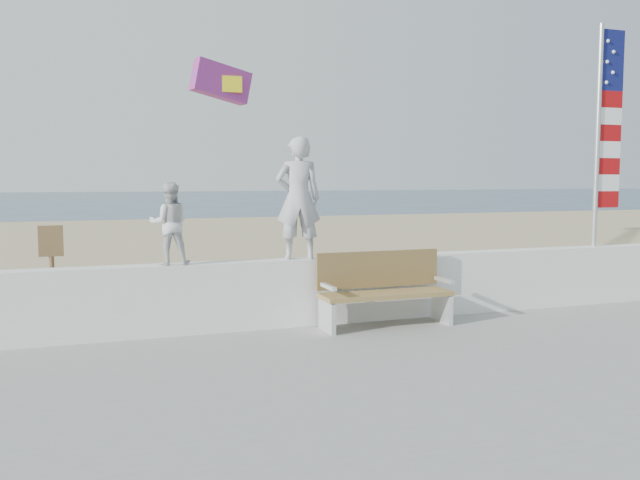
% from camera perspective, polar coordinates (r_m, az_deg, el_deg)
% --- Properties ---
extents(ground, '(220.00, 220.00, 0.00)m').
position_cam_1_polar(ground, '(7.58, 3.25, -11.44)').
color(ground, '#2A4155').
rests_on(ground, ground).
extents(sand, '(90.00, 40.00, 0.08)m').
position_cam_1_polar(sand, '(16.08, -9.40, -2.48)').
color(sand, tan).
rests_on(sand, ground).
extents(seawall, '(30.00, 0.35, 0.90)m').
position_cam_1_polar(seawall, '(9.27, -1.59, -4.37)').
color(seawall, white).
rests_on(seawall, boardwalk).
extents(adult, '(0.67, 0.50, 1.65)m').
position_cam_1_polar(adult, '(9.13, -1.84, 3.54)').
color(adult, '#A7A7AD').
rests_on(adult, seawall).
extents(child, '(0.54, 0.44, 1.04)m').
position_cam_1_polar(child, '(8.77, -12.56, 1.36)').
color(child, silver).
rests_on(child, seawall).
extents(bench, '(1.80, 0.57, 1.00)m').
position_cam_1_polar(bench, '(9.21, 5.36, -4.08)').
color(bench, olive).
rests_on(bench, boardwalk).
extents(flag, '(0.50, 0.08, 3.50)m').
position_cam_1_polar(flag, '(11.78, 22.83, 8.80)').
color(flag, silver).
rests_on(flag, seawall).
extents(parafoil_kite, '(1.15, 0.51, 0.77)m').
position_cam_1_polar(parafoil_kite, '(12.44, -8.22, 13.01)').
color(parafoil_kite, red).
rests_on(parafoil_kite, ground).
extents(sign, '(0.32, 0.07, 1.46)m').
position_cam_1_polar(sign, '(9.87, -21.65, -2.30)').
color(sign, brown).
rests_on(sign, sand).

